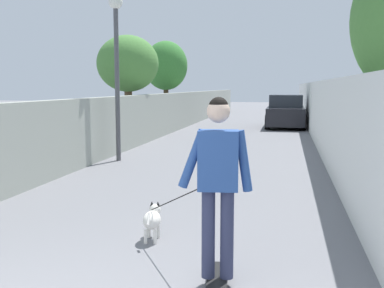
% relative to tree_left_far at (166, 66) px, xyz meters
% --- Properties ---
extents(ground_plane, '(80.00, 80.00, 0.00)m').
position_rel_tree_left_far_xyz_m(ground_plane, '(-5.00, -3.89, -2.90)').
color(ground_plane, slate).
extents(wall_left, '(48.00, 0.30, 1.65)m').
position_rel_tree_left_far_xyz_m(wall_left, '(-7.00, -0.93, -2.08)').
color(wall_left, '#999E93').
rests_on(wall_left, ground).
extents(fence_right, '(48.00, 0.30, 2.10)m').
position_rel_tree_left_far_xyz_m(fence_right, '(-7.00, -6.86, -1.85)').
color(fence_right, white).
rests_on(fence_right, ground).
extents(tree_left_far, '(2.09, 2.09, 4.10)m').
position_rel_tree_left_far_xyz_m(tree_left_far, '(0.00, 0.00, 0.00)').
color(tree_left_far, '#473523').
rests_on(tree_left_far, ground).
extents(tree_left_distant, '(2.18, 2.18, 3.73)m').
position_rel_tree_left_far_xyz_m(tree_left_distant, '(-6.00, -0.22, -0.20)').
color(tree_left_distant, brown).
rests_on(tree_left_distant, ground).
extents(lamp_post, '(0.36, 0.36, 4.22)m').
position_rel_tree_left_far_xyz_m(lamp_post, '(-10.34, -1.48, -0.00)').
color(lamp_post, '#4C4C51').
rests_on(lamp_post, ground).
extents(skateboard, '(0.82, 0.29, 0.08)m').
position_rel_tree_left_far_xyz_m(skateboard, '(-17.31, -5.15, -2.84)').
color(skateboard, black).
rests_on(skateboard, ground).
extents(person_skateboarder, '(0.26, 0.72, 1.75)m').
position_rel_tree_left_far_xyz_m(person_skateboarder, '(-17.31, -5.15, -1.79)').
color(person_skateboarder, '#333859').
rests_on(person_skateboarder, skateboard).
extents(dog, '(1.44, 1.14, 1.06)m').
position_rel_tree_left_far_xyz_m(dog, '(-16.16, -4.15, -2.63)').
color(dog, white).
rests_on(dog, ground).
extents(car_near, '(3.97, 1.80, 1.54)m').
position_rel_tree_left_far_xyz_m(car_near, '(0.51, -5.71, -2.19)').
color(car_near, black).
rests_on(car_near, ground).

